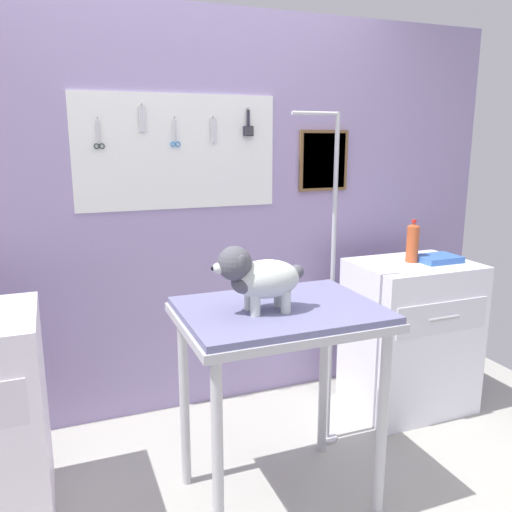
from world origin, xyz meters
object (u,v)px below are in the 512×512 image
grooming_table (280,331)px  cabinet_right (410,335)px  dog (257,277)px  grooming_arm (330,297)px  soda_bottle (413,243)px

grooming_table → cabinet_right: 1.24m
dog → cabinet_right: dog is taller
grooming_table → cabinet_right: grooming_table is taller
grooming_table → grooming_arm: bearing=37.8°
grooming_table → grooming_arm: size_ratio=0.53×
grooming_arm → dog: bearing=-146.2°
grooming_table → grooming_arm: grooming_arm is taller
grooming_arm → soda_bottle: grooming_arm is taller
grooming_table → dog: bearing=-165.6°
dog → cabinet_right: (1.19, 0.53, -0.61)m
grooming_table → soda_bottle: (1.07, 0.52, 0.21)m
dog → cabinet_right: 1.44m
grooming_table → grooming_arm: (0.43, 0.34, 0.00)m
soda_bottle → grooming_table: bearing=-154.0°
dog → grooming_arm: bearing=33.8°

